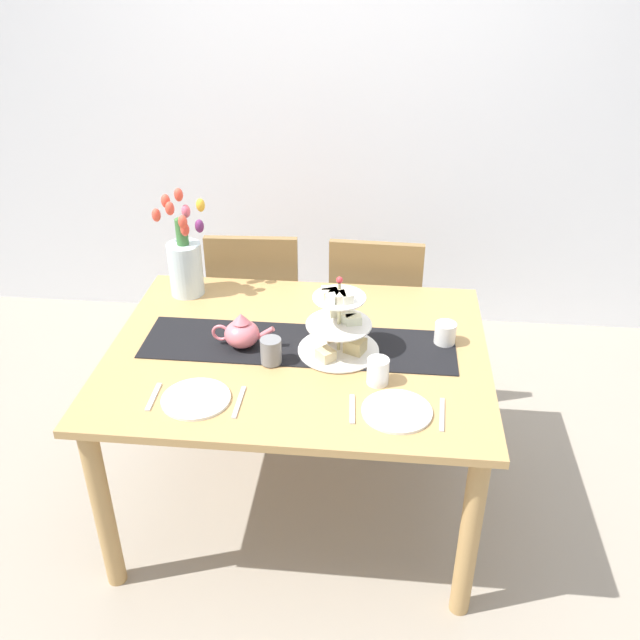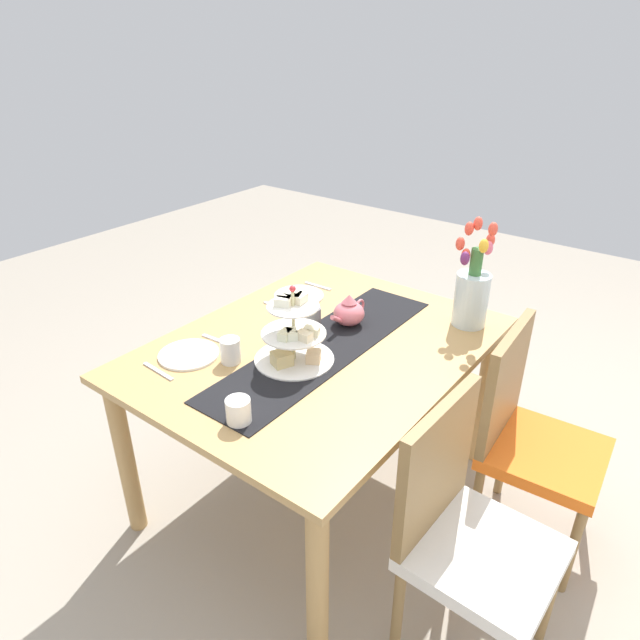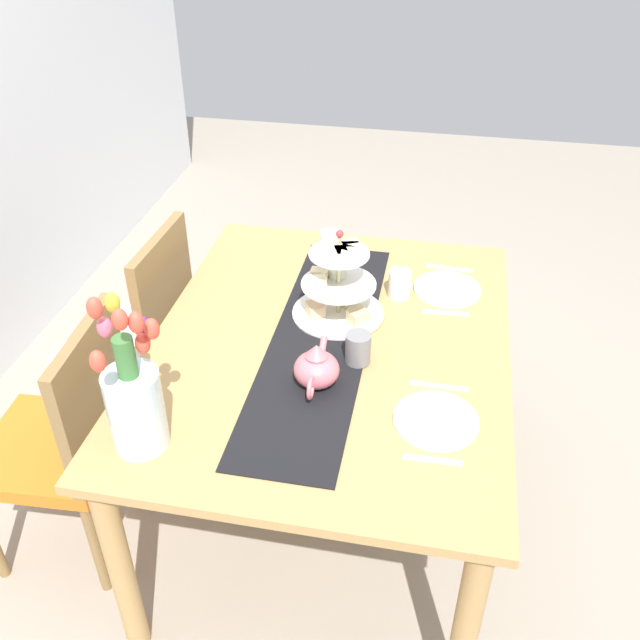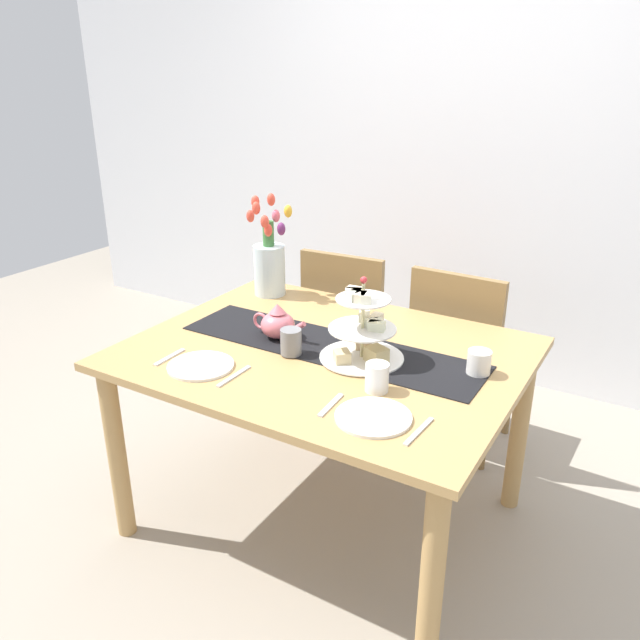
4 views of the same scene
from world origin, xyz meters
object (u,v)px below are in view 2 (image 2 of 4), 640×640
at_px(cream_jug, 238,411).
at_px(dinner_plate_left, 299,296).
at_px(chair_left, 529,433).
at_px(chair_right, 465,528).
at_px(knife_right, 158,371).
at_px(teapot, 349,312).
at_px(dining_table, 319,367).
at_px(mug_white_text, 230,351).
at_px(tiered_cake_stand, 293,336).
at_px(fork_left, 318,286).
at_px(knife_left, 278,307).
at_px(tulip_vase, 472,291).
at_px(dinner_plate_right, 189,354).
at_px(fork_right, 217,340).
at_px(mug_grey, 312,318).

height_order(cream_jug, dinner_plate_left, cream_jug).
distance_m(chair_left, chair_right, 0.58).
bearing_deg(knife_right, teapot, 154.54).
relative_size(chair_right, teapot, 3.82).
relative_size(dining_table, mug_white_text, 14.77).
distance_m(tiered_cake_stand, teapot, 0.37).
bearing_deg(teapot, fork_left, -124.18).
bearing_deg(dinner_plate_left, knife_left, 0.00).
relative_size(chair_left, knife_left, 5.35).
relative_size(tulip_vase, dinner_plate_left, 1.96).
xyz_separation_m(dining_table, knife_right, (0.51, -0.34, 0.11)).
xyz_separation_m(dining_table, dinner_plate_left, (-0.30, -0.34, 0.11)).
relative_size(chair_left, dinner_plate_right, 3.96).
bearing_deg(dining_table, cream_jug, 10.20).
xyz_separation_m(knife_left, mug_white_text, (0.45, 0.16, 0.04)).
xyz_separation_m(cream_jug, dinner_plate_left, (-0.84, -0.44, -0.04)).
xyz_separation_m(chair_left, fork_right, (0.53, -1.12, 0.26)).
bearing_deg(dinner_plate_right, fork_right, 180.00).
height_order(tiered_cake_stand, knife_left, tiered_cake_stand).
bearing_deg(knife_left, teapot, 99.39).
bearing_deg(tiered_cake_stand, teapot, -179.89).
distance_m(chair_left, teapot, 0.84).
distance_m(chair_right, teapot, 0.96).
bearing_deg(knife_left, dinner_plate_left, 180.00).
height_order(chair_right, fork_left, chair_right).
bearing_deg(chair_left, dining_table, -68.64).
height_order(tulip_vase, knife_right, tulip_vase).
xyz_separation_m(teapot, dinner_plate_right, (0.58, -0.34, -0.05)).
bearing_deg(dinner_plate_right, mug_grey, 151.54).
bearing_deg(chair_right, fork_right, -92.55).
bearing_deg(dinner_plate_right, dining_table, 136.96).
xyz_separation_m(dinner_plate_right, mug_grey, (-0.45, 0.24, 0.05)).
bearing_deg(tulip_vase, knife_right, -35.53).
distance_m(dining_table, fork_right, 0.42).
xyz_separation_m(dinner_plate_left, knife_left, (0.14, 0.00, -0.00)).
distance_m(knife_right, mug_grey, 0.65).
bearing_deg(knife_left, mug_white_text, 19.50).
xyz_separation_m(dining_table, fork_right, (0.22, -0.34, 0.11)).
relative_size(tulip_vase, knife_right, 2.65).
distance_m(fork_left, fork_right, 0.66).
height_order(tiered_cake_stand, dinner_plate_left, tiered_cake_stand).
bearing_deg(fork_left, knife_left, 0.00).
bearing_deg(teapot, dinner_plate_left, -104.41).
bearing_deg(chair_right, tulip_vase, -154.43).
relative_size(cream_jug, knife_left, 0.50).
bearing_deg(fork_right, dining_table, 122.97).
xyz_separation_m(dining_table, chair_left, (-0.30, 0.77, -0.15)).
bearing_deg(cream_jug, fork_left, -155.87).
xyz_separation_m(dinner_plate_left, fork_left, (-0.15, 0.00, -0.00)).
height_order(tulip_vase, dinner_plate_left, tulip_vase).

